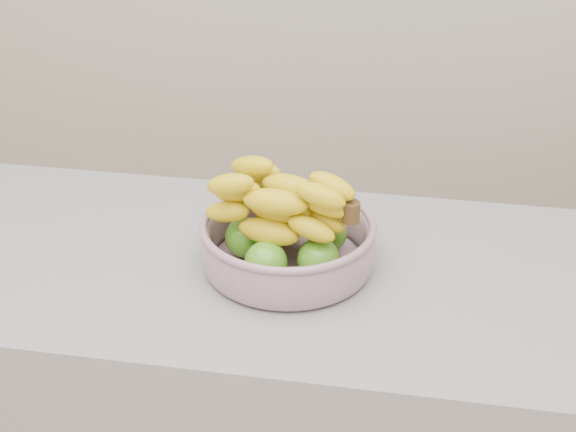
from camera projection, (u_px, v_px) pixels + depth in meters
name	position (u px, v px, depth m)	size (l,w,h in m)	color
fruit_bowl	(287.00, 237.00, 1.38)	(0.31, 0.31, 0.18)	#A6B0C7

